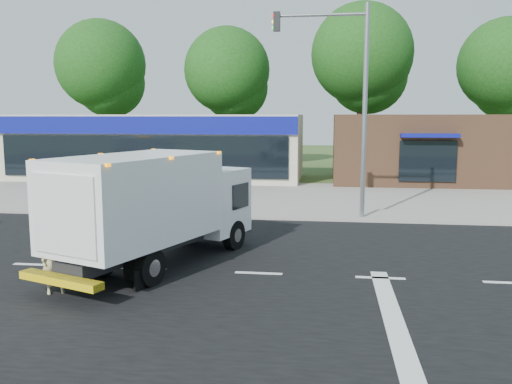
% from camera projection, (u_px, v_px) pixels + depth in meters
% --- Properties ---
extents(ground, '(120.00, 120.00, 0.00)m').
position_uv_depth(ground, '(259.00, 274.00, 13.61)').
color(ground, '#385123').
rests_on(ground, ground).
extents(road_asphalt, '(60.00, 14.00, 0.02)m').
position_uv_depth(road_asphalt, '(259.00, 274.00, 13.61)').
color(road_asphalt, black).
rests_on(road_asphalt, ground).
extents(sidewalk, '(60.00, 2.40, 0.12)m').
position_uv_depth(sidewalk, '(285.00, 213.00, 21.65)').
color(sidewalk, gray).
rests_on(sidewalk, ground).
extents(parking_apron, '(60.00, 9.00, 0.02)m').
position_uv_depth(parking_apron, '(294.00, 194.00, 27.35)').
color(parking_apron, gray).
rests_on(parking_apron, ground).
extents(lane_markings, '(55.20, 7.00, 0.01)m').
position_uv_depth(lane_markings, '(311.00, 293.00, 12.11)').
color(lane_markings, silver).
rests_on(lane_markings, road_asphalt).
extents(ems_box_truck, '(4.33, 7.06, 3.00)m').
position_uv_depth(ems_box_truck, '(155.00, 202.00, 14.05)').
color(ems_box_truck, black).
rests_on(ems_box_truck, ground).
extents(emergency_worker, '(0.69, 0.63, 1.70)m').
position_uv_depth(emergency_worker, '(55.00, 257.00, 12.01)').
color(emergency_worker, '#C9BD86').
rests_on(emergency_worker, ground).
extents(retail_strip_mall, '(18.00, 6.20, 4.00)m').
position_uv_depth(retail_strip_mall, '(157.00, 146.00, 34.07)').
color(retail_strip_mall, '#BEB79D').
rests_on(retail_strip_mall, ground).
extents(brown_storefront, '(10.00, 6.70, 4.00)m').
position_uv_depth(brown_storefront, '(419.00, 149.00, 32.02)').
color(brown_storefront, '#382316').
rests_on(brown_storefront, ground).
extents(traffic_signal_pole, '(3.51, 0.25, 8.00)m').
position_uv_depth(traffic_signal_pole, '(348.00, 89.00, 20.07)').
color(traffic_signal_pole, gray).
rests_on(traffic_signal_pole, ground).
extents(background_trees, '(36.77, 7.39, 12.10)m').
position_uv_depth(background_trees, '(296.00, 69.00, 40.33)').
color(background_trees, '#332114').
rests_on(background_trees, ground).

